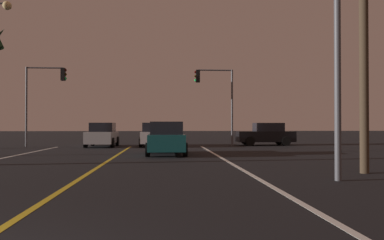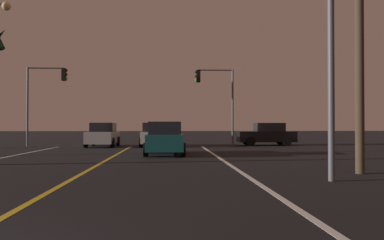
# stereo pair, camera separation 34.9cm
# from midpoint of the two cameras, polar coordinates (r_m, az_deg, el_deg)

# --- Properties ---
(lane_edge_right) EXTENTS (0.16, 30.38, 0.01)m
(lane_edge_right) POSITION_cam_midpoint_polar(r_m,az_deg,el_deg) (13.04, 7.02, -7.44)
(lane_edge_right) COLOR silver
(lane_edge_right) RESTS_ON ground
(lane_center_divider) EXTENTS (0.16, 30.38, 0.01)m
(lane_center_divider) POSITION_cam_midpoint_polar(r_m,az_deg,el_deg) (13.06, -15.49, -7.41)
(lane_center_divider) COLOR gold
(lane_center_divider) RESTS_ON ground
(car_crossing_side) EXTENTS (4.30, 2.02, 1.70)m
(car_crossing_side) POSITION_cam_midpoint_polar(r_m,az_deg,el_deg) (30.27, 10.41, -2.08)
(car_crossing_side) COLOR black
(car_crossing_side) RESTS_ON ground
(car_ahead_far) EXTENTS (2.02, 4.30, 1.70)m
(car_ahead_far) POSITION_cam_midpoint_polar(r_m,az_deg,el_deg) (28.31, -5.87, -2.18)
(car_ahead_far) COLOR black
(car_ahead_far) RESTS_ON ground
(car_oncoming) EXTENTS (2.02, 4.30, 1.70)m
(car_oncoming) POSITION_cam_midpoint_polar(r_m,az_deg,el_deg) (28.59, -13.29, -2.15)
(car_oncoming) COLOR black
(car_oncoming) RESTS_ON ground
(car_lead_same_lane) EXTENTS (2.02, 4.30, 1.70)m
(car_lead_same_lane) POSITION_cam_midpoint_polar(r_m,az_deg,el_deg) (20.19, -4.26, -2.75)
(car_lead_same_lane) COLOR black
(car_lead_same_lane) RESTS_ON ground
(traffic_light_near_right) EXTENTS (2.85, 0.36, 5.61)m
(traffic_light_near_right) POSITION_cam_midpoint_polar(r_m,az_deg,el_deg) (28.74, 2.96, 4.47)
(traffic_light_near_right) COLOR #4C4C51
(traffic_light_near_right) RESTS_ON ground
(traffic_light_near_left) EXTENTS (2.87, 0.36, 5.66)m
(traffic_light_near_left) POSITION_cam_midpoint_polar(r_m,az_deg,el_deg) (29.80, -20.94, 4.39)
(traffic_light_near_left) COLOR #4C4C51
(traffic_light_near_left) RESTS_ON ground
(utility_pole_right) EXTENTS (2.20, 0.28, 9.48)m
(utility_pole_right) POSITION_cam_midpoint_polar(r_m,az_deg,el_deg) (13.87, 23.10, 13.87)
(utility_pole_right) COLOR #423323
(utility_pole_right) RESTS_ON ground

